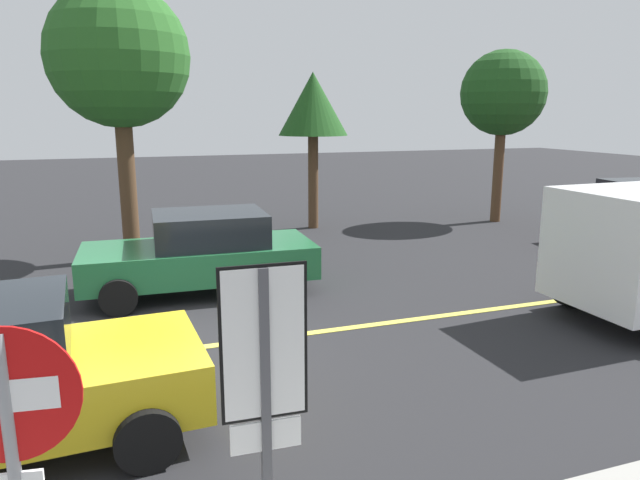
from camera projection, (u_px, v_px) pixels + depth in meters
The scene contains 8 objects.
ground_plane at pixel (161, 353), 8.33m from camera, with size 80.00×80.00×0.00m, color #262628.
lane_marking_centre at pixel (353, 327), 9.30m from camera, with size 28.00×0.16×0.01m, color #E0D14C.
stop_sign at pixel (13, 459), 3.05m from camera, with size 0.76×0.11×2.34m.
speed_limit_sign at pixel (265, 384), 3.53m from camera, with size 0.54×0.06×2.52m.
car_green_approaching at pixel (202, 252), 11.04m from camera, with size 4.38×2.24×1.55m.
tree_left_verge at pixel (503, 94), 17.67m from camera, with size 2.59×2.59×5.29m.
tree_centre_verge at pixel (119, 58), 12.72m from camera, with size 3.13×3.13×6.18m.
tree_right_verge at pixel (313, 106), 16.70m from camera, with size 2.02×2.02×4.55m.
Camera 1 is at (-0.41, -8.11, 3.38)m, focal length 32.40 mm.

